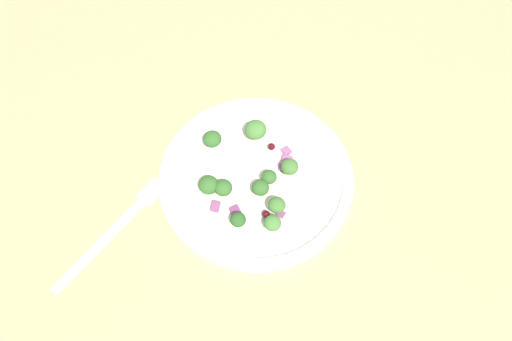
{
  "coord_description": "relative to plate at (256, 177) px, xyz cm",
  "views": [
    {
      "loc": [
        1.07,
        -35.11,
        61.28
      ],
      "look_at": [
        -1.72,
        -2.44,
        2.7
      ],
      "focal_mm": 37.01,
      "sensor_mm": 36.0,
      "label": 1
    }
  ],
  "objects": [
    {
      "name": "onion_bit_2",
      "position": [
        3.72,
        3.9,
        0.74
      ],
      "size": [
        1.53,
        1.54,
        0.44
      ],
      "primitive_type": "cube",
      "rotation": [
        0.0,
        0.0,
        0.69
      ],
      "color": "#A35B93",
      "rests_on": "plate"
    },
    {
      "name": "broccoli_floret_2",
      "position": [
        4.24,
        0.83,
        1.97
      ],
      "size": [
        2.28,
        2.28,
        2.3
      ],
      "color": "#ADD18E",
      "rests_on": "plate"
    },
    {
      "name": "onion_bit_0",
      "position": [
        -4.62,
        -5.15,
        1.11
      ],
      "size": [
        1.14,
        1.41,
        0.57
      ],
      "primitive_type": "cube",
      "rotation": [
        0.0,
        0.0,
        1.45
      ],
      "color": "#934C84",
      "rests_on": "plate"
    },
    {
      "name": "plate",
      "position": [
        0.0,
        0.0,
        0.0
      ],
      "size": [
        25.35,
        25.35,
        1.7
      ],
      "color": "white",
      "rests_on": "ground_plane"
    },
    {
      "name": "broccoli_floret_0",
      "position": [
        -3.85,
        -2.89,
        1.94
      ],
      "size": [
        2.26,
        2.26,
        2.29
      ],
      "color": "#ADD18E",
      "rests_on": "plate"
    },
    {
      "name": "broccoli_floret_6",
      "position": [
        -1.58,
        -7.07,
        1.98
      ],
      "size": [
        1.94,
        1.94,
        1.97
      ],
      "color": "#ADD18E",
      "rests_on": "plate"
    },
    {
      "name": "broccoli_floret_9",
      "position": [
        2.97,
        -4.84,
        2.23
      ],
      "size": [
        2.16,
        2.16,
        2.19
      ],
      "color": "#8EB77A",
      "rests_on": "plate"
    },
    {
      "name": "broccoli_floret_4",
      "position": [
        -0.55,
        5.87,
        2.29
      ],
      "size": [
        2.87,
        2.87,
        2.9
      ],
      "color": "#ADD18E",
      "rests_on": "plate"
    },
    {
      "name": "cranberry_1",
      "position": [
        1.62,
        -5.69,
        1.2
      ],
      "size": [
        0.99,
        0.99,
        0.99
      ],
      "primitive_type": "sphere",
      "color": "#4C0A14",
      "rests_on": "plate"
    },
    {
      "name": "broccoli_floret_3",
      "position": [
        -6.07,
        3.96,
        2.28
      ],
      "size": [
        2.42,
        2.42,
        2.45
      ],
      "color": "#8EB77A",
      "rests_on": "plate"
    },
    {
      "name": "cranberry_0",
      "position": [
        1.34,
        4.15,
        1.2
      ],
      "size": [
        0.93,
        0.93,
        0.93
      ],
      "primitive_type": "sphere",
      "color": "#4C0A14",
      "rests_on": "plate"
    },
    {
      "name": "broccoli_floret_8",
      "position": [
        0.77,
        -2.46,
        1.87
      ],
      "size": [
        2.17,
        2.17,
        2.2
      ],
      "color": "#ADD18E",
      "rests_on": "plate"
    },
    {
      "name": "onion_bit_1",
      "position": [
        3.87,
        2.6,
        0.89
      ],
      "size": [
        1.48,
        1.38,
        0.6
      ],
      "primitive_type": "cube",
      "rotation": [
        0.0,
        0.0,
        1.43
      ],
      "color": "#A35B93",
      "rests_on": "plate"
    },
    {
      "name": "onion_bit_3",
      "position": [
        3.51,
        -5.24,
        0.67
      ],
      "size": [
        1.36,
        1.3,
        0.34
      ],
      "primitive_type": "cube",
      "rotation": [
        0.0,
        0.0,
        1.07
      ],
      "color": "#934C84",
      "rests_on": "plate"
    },
    {
      "name": "onion_bit_4",
      "position": [
        -2.12,
        -5.42,
        0.74
      ],
      "size": [
        1.73,
        1.79,
        0.56
      ],
      "primitive_type": "cube",
      "rotation": [
        0.0,
        0.0,
        2.12
      ],
      "color": "#843D75",
      "rests_on": "plate"
    },
    {
      "name": "cranberry_2",
      "position": [
        -3.53,
        -2.82,
        1.02
      ],
      "size": [
        0.89,
        0.89,
        0.89
      ],
      "primitive_type": "sphere",
      "color": "maroon",
      "rests_on": "plate"
    },
    {
      "name": "broccoli_floret_1",
      "position": [
        2.61,
        -7.12,
        1.89
      ],
      "size": [
        2.11,
        2.11,
        2.14
      ],
      "color": "#8EB77A",
      "rests_on": "plate"
    },
    {
      "name": "broccoli_floret_7",
      "position": [
        1.49,
        -0.79,
        1.79
      ],
      "size": [
        1.97,
        1.97,
        1.99
      ],
      "color": "#9EC684",
      "rests_on": "plate"
    },
    {
      "name": "ground_plane",
      "position": [
        1.72,
        2.44,
        -1.86
      ],
      "size": [
        180.0,
        180.0,
        2.0
      ],
      "primitive_type": "cube",
      "color": "tan"
    },
    {
      "name": "fork",
      "position": [
        -16.79,
        -8.17,
        -0.61
      ],
      "size": [
        11.62,
        16.59,
        0.5
      ],
      "color": "silver",
      "rests_on": "ground_plane"
    },
    {
      "name": "broccoli_floret_5",
      "position": [
        -5.75,
        -2.64,
        1.91
      ],
      "size": [
        2.56,
        2.56,
        2.59
      ],
      "color": "#ADD18E",
      "rests_on": "plate"
    },
    {
      "name": "dressing_pool",
      "position": [
        0.0,
        -0.0,
        0.44
      ],
      "size": [
        14.71,
        14.71,
        0.2
      ],
      "primitive_type": "cylinder",
      "color": "white",
      "rests_on": "plate"
    },
    {
      "name": "onion_bit_5",
      "position": [
        3.42,
        1.41,
        0.89
      ],
      "size": [
        1.34,
        1.17,
        0.41
      ],
      "primitive_type": "cube",
      "rotation": [
        0.0,
        0.0,
        1.75
      ],
      "color": "#934C84",
      "rests_on": "plate"
    }
  ]
}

